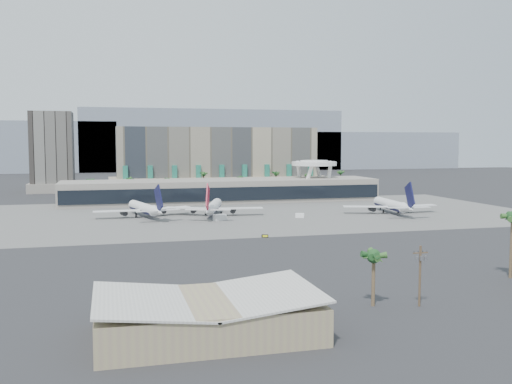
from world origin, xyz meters
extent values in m
plane|color=#232326|center=(0.00, 0.00, 0.00)|extent=(900.00, 900.00, 0.00)
cube|color=#5B5B59|center=(0.00, 55.00, 0.03)|extent=(260.00, 130.00, 0.06)
cube|color=gray|center=(60.00, 470.00, 35.00)|extent=(300.00, 60.00, 70.00)
cube|color=gray|center=(260.00, 470.00, 22.50)|extent=(220.00, 60.00, 45.00)
cube|color=tan|center=(10.00, 175.00, 21.00)|extent=(130.00, 22.00, 42.00)
cube|color=tan|center=(10.00, 173.00, 5.00)|extent=(140.00, 30.00, 10.00)
cube|color=#237B65|center=(-50.00, 163.00, 9.00)|extent=(3.00, 2.00, 18.00)
cube|color=#237B65|center=(-35.00, 163.00, 9.00)|extent=(3.00, 2.00, 18.00)
cube|color=#237B65|center=(-20.00, 163.00, 9.00)|extent=(3.00, 2.00, 18.00)
cube|color=#237B65|center=(-5.00, 163.00, 9.00)|extent=(3.00, 2.00, 18.00)
cube|color=#237B65|center=(10.00, 163.00, 9.00)|extent=(3.00, 2.00, 18.00)
cube|color=#237B65|center=(25.00, 163.00, 9.00)|extent=(3.00, 2.00, 18.00)
cube|color=#237B65|center=(40.00, 163.00, 9.00)|extent=(3.00, 2.00, 18.00)
cube|color=#237B65|center=(55.00, 163.00, 9.00)|extent=(3.00, 2.00, 18.00)
cube|color=#237B65|center=(70.00, 163.00, 9.00)|extent=(3.00, 2.00, 18.00)
cube|color=black|center=(-95.00, 200.00, 26.00)|extent=(26.00, 26.00, 52.00)
cube|color=#9D948A|center=(-95.00, 200.00, 3.00)|extent=(30.00, 30.00, 6.00)
cube|color=#9D948A|center=(0.00, 110.00, 6.00)|extent=(170.00, 32.00, 12.00)
cube|color=black|center=(0.00, 93.80, 5.50)|extent=(168.00, 0.60, 7.00)
cube|color=black|center=(0.00, 110.00, 13.25)|extent=(170.00, 12.00, 2.50)
cylinder|color=white|center=(61.36, 122.36, 11.00)|extent=(6.98, 6.99, 21.89)
cylinder|color=white|center=(48.64, 122.36, 11.00)|extent=(6.98, 6.99, 21.89)
cylinder|color=white|center=(48.64, 109.64, 11.00)|extent=(6.98, 6.99, 21.89)
cylinder|color=white|center=(61.36, 109.64, 11.00)|extent=(6.98, 6.99, 21.89)
cylinder|color=white|center=(55.00, 116.00, 20.00)|extent=(26.00, 26.00, 2.20)
cylinder|color=white|center=(55.00, 116.00, 21.30)|extent=(16.00, 16.00, 1.20)
cylinder|color=brown|center=(-70.00, 145.00, 6.00)|extent=(0.70, 0.70, 12.00)
sphere|color=#1D481F|center=(-70.00, 145.00, 11.70)|extent=(2.80, 2.80, 2.80)
cylinder|color=brown|center=(-48.00, 145.00, 6.00)|extent=(0.70, 0.70, 12.00)
sphere|color=#1D481F|center=(-48.00, 145.00, 11.70)|extent=(2.80, 2.80, 2.80)
cylinder|color=brown|center=(-26.00, 145.00, 6.00)|extent=(0.70, 0.70, 12.00)
sphere|color=#1D481F|center=(-26.00, 145.00, 11.70)|extent=(2.80, 2.80, 2.80)
cylinder|color=brown|center=(-5.00, 145.00, 6.00)|extent=(0.70, 0.70, 12.00)
sphere|color=#1D481F|center=(-5.00, 145.00, 11.70)|extent=(2.80, 2.80, 2.80)
cylinder|color=brown|center=(18.00, 145.00, 6.00)|extent=(0.70, 0.70, 12.00)
sphere|color=#1D481F|center=(18.00, 145.00, 11.70)|extent=(2.80, 2.80, 2.80)
cylinder|color=brown|center=(40.00, 145.00, 6.00)|extent=(0.70, 0.70, 12.00)
sphere|color=#1D481F|center=(40.00, 145.00, 11.70)|extent=(2.80, 2.80, 2.80)
cylinder|color=brown|center=(62.00, 145.00, 6.00)|extent=(0.70, 0.70, 12.00)
sphere|color=#1D481F|center=(62.00, 145.00, 11.70)|extent=(2.80, 2.80, 2.80)
cylinder|color=brown|center=(85.00, 145.00, 6.00)|extent=(0.70, 0.70, 12.00)
sphere|color=#1D481F|center=(85.00, 145.00, 11.70)|extent=(2.80, 2.80, 2.80)
cube|color=tan|center=(-45.00, -102.00, 3.00)|extent=(36.00, 22.00, 6.00)
cube|color=silver|center=(-54.00, -102.00, 6.40)|extent=(18.65, 22.60, 2.30)
cube|color=silver|center=(-36.00, -102.00, 6.40)|extent=(18.65, 22.60, 2.30)
cylinder|color=#4C3826|center=(-2.00, -96.00, 6.00)|extent=(0.44, 0.44, 12.00)
cube|color=#4C3826|center=(-2.00, -96.00, 10.60)|extent=(3.20, 0.22, 0.22)
cylinder|color=slate|center=(-2.90, -96.35, 9.60)|extent=(0.56, 0.56, 0.90)
cylinder|color=slate|center=(-2.00, -96.35, 9.60)|extent=(0.56, 0.56, 0.90)
cylinder|color=slate|center=(-1.10, -96.35, 9.60)|extent=(0.56, 0.56, 0.90)
cylinder|color=black|center=(-3.40, -96.00, 10.85)|extent=(0.12, 0.12, 0.30)
cylinder|color=black|center=(-0.60, -96.00, 10.85)|extent=(0.12, 0.12, 0.30)
cylinder|color=white|center=(-45.96, 56.26, 3.87)|extent=(11.31, 29.50, 4.30)
cylinder|color=#101136|center=(-45.96, 56.26, 3.71)|extent=(11.08, 28.91, 4.22)
cone|color=white|center=(-50.05, 72.57, 3.87)|extent=(5.35, 5.74, 4.30)
cone|color=white|center=(-41.34, 37.85, 4.19)|extent=(6.53, 10.43, 4.30)
cube|color=white|center=(-57.17, 52.34, 3.23)|extent=(19.50, 5.00, 0.38)
cube|color=white|center=(-34.22, 58.09, 3.23)|extent=(19.28, 12.37, 0.38)
cylinder|color=black|center=(-54.17, 53.64, 2.15)|extent=(3.34, 4.75, 2.37)
cylinder|color=black|center=(-37.48, 57.83, 2.15)|extent=(3.34, 4.75, 2.37)
cube|color=#101136|center=(-40.95, 36.29, 9.79)|extent=(2.90, 9.60, 11.32)
cube|color=white|center=(-45.78, 35.63, 4.73)|extent=(8.81, 3.26, 0.27)
cube|color=white|center=(-36.39, 37.99, 4.73)|extent=(8.86, 5.43, 0.27)
cylinder|color=black|center=(-48.74, 67.35, 0.86)|extent=(0.54, 0.54, 1.72)
cylinder|color=black|center=(-49.03, 54.38, 0.86)|extent=(0.75, 0.75, 1.72)
cylinder|color=black|center=(-42.36, 56.05, 0.86)|extent=(0.75, 0.75, 1.72)
cylinder|color=white|center=(-15.42, 53.42, 3.92)|extent=(12.80, 29.68, 4.35)
cylinder|color=#101136|center=(-15.42, 53.42, 3.76)|extent=(12.54, 29.09, 4.27)
cone|color=white|center=(-10.47, 69.71, 3.92)|extent=(5.59, 5.95, 4.35)
cone|color=white|center=(-21.01, 35.05, 4.25)|extent=(7.02, 10.64, 4.35)
cube|color=white|center=(-27.20, 55.86, 3.27)|extent=(19.26, 13.28, 0.38)
cube|color=white|center=(-4.28, 48.90, 3.27)|extent=(19.90, 6.01, 0.38)
cylinder|color=black|center=(-23.92, 55.43, 2.18)|extent=(3.56, 4.86, 2.40)
cylinder|color=black|center=(-7.25, 50.37, 2.18)|extent=(3.56, 4.86, 2.40)
cube|color=maroon|center=(-21.48, 33.48, 9.91)|extent=(3.40, 9.62, 11.46)
cube|color=white|center=(-26.01, 35.43, 4.79)|extent=(8.91, 5.84, 0.27)
cube|color=white|center=(-16.64, 32.58, 4.79)|extent=(8.98, 3.71, 0.27)
cylinder|color=black|center=(-12.06, 64.51, 0.87)|extent=(0.54, 0.54, 1.74)
cylinder|color=black|center=(-19.07, 53.39, 0.87)|extent=(0.76, 0.76, 1.74)
cylinder|color=black|center=(-12.41, 51.37, 0.87)|extent=(0.76, 0.76, 1.74)
cylinder|color=white|center=(63.83, 40.70, 3.96)|extent=(7.35, 30.27, 4.40)
cylinder|color=#101136|center=(63.83, 40.70, 3.79)|extent=(7.21, 29.66, 4.31)
cone|color=white|center=(65.54, 57.80, 3.96)|extent=(4.87, 5.36, 4.40)
cone|color=white|center=(61.90, 21.41, 4.29)|extent=(5.36, 10.28, 4.40)
cube|color=white|center=(51.69, 40.80, 3.30)|extent=(20.18, 10.20, 0.38)
cube|color=white|center=(75.75, 38.40, 3.30)|extent=(20.14, 6.54, 0.38)
cylinder|color=black|center=(55.03, 41.02, 2.20)|extent=(2.84, 4.61, 2.42)
cylinder|color=black|center=(72.52, 39.27, 2.20)|extent=(2.84, 4.61, 2.42)
cube|color=#101136|center=(61.74, 19.77, 10.00)|extent=(1.54, 9.99, 11.57)
cube|color=white|center=(56.87, 20.80, 4.84)|extent=(9.11, 4.43, 0.27)
cube|color=white|center=(66.72, 19.82, 4.84)|extent=(8.88, 2.77, 0.27)
cylinder|color=black|center=(64.99, 52.33, 0.88)|extent=(0.55, 0.55, 1.76)
cylinder|color=black|center=(60.22, 39.95, 0.88)|extent=(0.77, 0.77, 1.76)
cylinder|color=black|center=(67.22, 39.25, 0.88)|extent=(0.77, 0.77, 1.76)
cube|color=silver|center=(-16.12, 35.64, 1.26)|extent=(5.69, 3.97, 2.53)
cube|color=white|center=(18.72, 35.66, 0.95)|extent=(4.18, 3.24, 1.89)
cube|color=black|center=(-9.46, -9.99, 0.52)|extent=(2.26, 1.06, 1.04)
cube|color=yellow|center=(-9.46, -10.18, 0.52)|extent=(1.58, 0.60, 0.62)
cylinder|color=black|center=(-10.29, -9.99, 0.31)|extent=(0.12, 0.12, 0.62)
cylinder|color=black|center=(-8.63, -9.99, 0.31)|extent=(0.12, 0.12, 0.62)
cylinder|color=brown|center=(-10.67, -93.49, 5.11)|extent=(0.70, 0.70, 10.22)
sphere|color=#1D481F|center=(-10.67, -93.49, 9.92)|extent=(2.80, 2.80, 2.80)
cylinder|color=brown|center=(31.35, -80.38, 7.42)|extent=(0.70, 0.70, 14.83)
camera|label=1|loc=(-60.51, -193.53, 31.89)|focal=40.00mm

